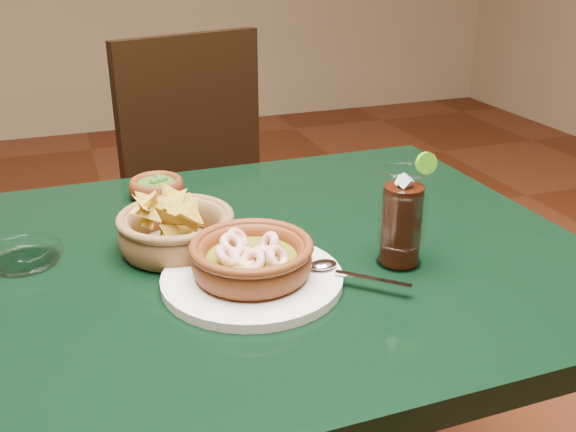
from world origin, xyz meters
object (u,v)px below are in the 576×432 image
object	(u,v)px
shrimp_plate	(252,263)
cola_drink	(402,218)
chip_basket	(176,230)
dining_chair	(221,205)
dining_table	(199,317)

from	to	relation	value
shrimp_plate	cola_drink	world-z (taller)	cola_drink
chip_basket	cola_drink	bearing A→B (deg)	-27.34
dining_chair	cola_drink	distance (m)	0.87
shrimp_plate	cola_drink	size ratio (longest dim) A/B	1.89
shrimp_plate	chip_basket	xyz separation A→B (m)	(-0.08, 0.14, 0.00)
dining_chair	cola_drink	xyz separation A→B (m)	(0.07, -0.82, 0.29)
dining_chair	chip_basket	distance (m)	0.75
shrimp_plate	cola_drink	bearing A→B (deg)	-4.02
cola_drink	chip_basket	bearing A→B (deg)	152.66
dining_chair	shrimp_plate	size ratio (longest dim) A/B	3.05
dining_table	cola_drink	world-z (taller)	cola_drink
dining_table	shrimp_plate	bearing A→B (deg)	-57.51
dining_table	chip_basket	size ratio (longest dim) A/B	5.72
dining_table	cola_drink	bearing A→B (deg)	-21.29
chip_basket	cola_drink	distance (m)	0.34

